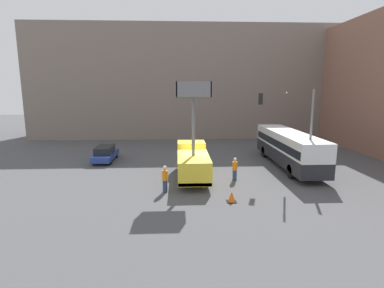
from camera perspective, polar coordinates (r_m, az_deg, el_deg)
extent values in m
plane|color=#4C4C4F|center=(23.76, 0.94, -6.52)|extent=(120.00, 120.00, 0.00)
cube|color=gray|center=(45.98, -0.89, 11.53)|extent=(44.00, 10.00, 15.54)
cube|color=yellow|center=(25.65, -0.15, -1.82)|extent=(2.33, 2.09, 2.03)
cube|color=yellow|center=(22.31, 0.25, -4.24)|extent=(2.33, 4.88, 1.62)
cube|color=red|center=(20.21, 0.59, -7.78)|extent=(2.28, 0.10, 0.24)
cylinder|color=black|center=(25.85, -2.40, -3.92)|extent=(0.30, 1.04, 1.04)
cylinder|color=black|center=(25.94, 2.09, -3.87)|extent=(0.30, 1.04, 1.04)
cylinder|color=black|center=(22.49, -2.35, -6.14)|extent=(0.30, 1.04, 1.04)
cylinder|color=black|center=(22.59, 2.83, -6.06)|extent=(0.30, 1.04, 1.04)
cylinder|color=slate|center=(21.75, 0.25, 3.21)|extent=(0.24, 0.24, 4.20)
cube|color=brown|center=(21.58, 0.26, 8.88)|extent=(2.45, 1.61, 0.10)
cube|color=slate|center=(21.55, -2.94, 10.40)|extent=(0.08, 1.61, 1.05)
cube|color=slate|center=(21.67, 3.44, 10.39)|extent=(0.08, 1.61, 1.05)
cube|color=slate|center=(22.34, 0.16, 10.41)|extent=(2.45, 0.08, 1.05)
cube|color=slate|center=(20.81, 0.37, 10.40)|extent=(2.45, 0.08, 1.05)
cube|color=#232328|center=(28.45, 17.80, -1.96)|extent=(2.47, 11.90, 1.19)
cube|color=silver|center=(28.21, 17.95, 0.67)|extent=(2.47, 11.90, 1.46)
cube|color=black|center=(28.24, 17.92, 0.24)|extent=(2.49, 11.42, 0.64)
cylinder|color=black|center=(31.63, 13.59, -1.47)|extent=(0.30, 1.10, 1.10)
cylinder|color=black|center=(32.31, 17.30, -1.41)|extent=(0.30, 1.10, 1.10)
cylinder|color=black|center=(24.84, 18.31, -4.98)|extent=(0.30, 1.10, 1.10)
cylinder|color=black|center=(25.70, 22.86, -4.78)|extent=(0.30, 1.10, 1.10)
cylinder|color=slate|center=(24.57, 21.67, 1.58)|extent=(0.18, 0.18, 6.93)
cylinder|color=slate|center=(24.24, 17.59, 9.24)|extent=(1.42, 3.66, 0.13)
cube|color=black|center=(24.31, 12.95, 8.40)|extent=(0.41, 0.41, 0.90)
sphere|color=red|center=(24.31, 12.97, 8.99)|extent=(0.20, 0.20, 0.20)
cylinder|color=navy|center=(20.63, -5.16, -8.01)|extent=(0.32, 0.32, 0.85)
cylinder|color=orange|center=(20.40, -5.19, -5.98)|extent=(0.38, 0.38, 0.67)
sphere|color=tan|center=(20.28, -5.21, -4.75)|extent=(0.23, 0.23, 0.23)
sphere|color=white|center=(20.25, -5.22, -4.47)|extent=(0.24, 0.24, 0.24)
cylinder|color=navy|center=(23.36, 8.13, -5.89)|extent=(0.32, 0.32, 0.82)
cylinder|color=orange|center=(23.16, 8.17, -4.15)|extent=(0.38, 0.38, 0.65)
sphere|color=tan|center=(23.06, 8.20, -3.11)|extent=(0.22, 0.22, 0.22)
sphere|color=white|center=(23.03, 8.21, -2.87)|extent=(0.23, 0.23, 0.23)
cube|color=black|center=(19.17, 7.54, -10.83)|extent=(0.59, 0.59, 0.03)
cone|color=#F25B0F|center=(19.06, 7.56, -9.92)|extent=(0.47, 0.47, 0.68)
cube|color=navy|center=(30.35, -16.14, -2.10)|extent=(1.73, 4.53, 0.56)
cube|color=black|center=(30.01, -16.30, -1.04)|extent=(1.52, 2.49, 0.68)
cylinder|color=black|center=(31.91, -16.85, -1.95)|extent=(0.22, 0.64, 0.64)
cylinder|color=black|center=(31.58, -14.22, -1.95)|extent=(0.22, 0.64, 0.64)
cylinder|color=black|center=(29.27, -18.17, -3.13)|extent=(0.22, 0.64, 0.64)
cylinder|color=black|center=(28.90, -15.32, -3.15)|extent=(0.22, 0.64, 0.64)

